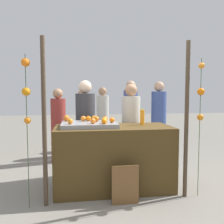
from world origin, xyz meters
The scene contains 27 objects.
ground_plane centered at (0.00, 0.00, 0.00)m, with size 24.00×24.00×0.00m, color gray.
stall_counter centered at (0.00, 0.00, 0.46)m, with size 1.70×0.75×0.93m, color #4C3819.
orange_tray centered at (-0.35, 0.04, 0.96)m, with size 0.80×0.59×0.06m, color gray.
orange_0 centered at (-0.24, 0.12, 1.03)m, with size 0.08×0.08×0.08m, color orange.
orange_1 centered at (-0.11, 0.11, 1.03)m, with size 0.08×0.08×0.08m, color orange.
orange_2 centered at (-0.36, 0.22, 1.03)m, with size 0.08×0.08×0.08m, color orange.
orange_3 centered at (-0.31, -0.10, 1.03)m, with size 0.08×0.08×0.08m, color orange.
orange_4 centered at (-0.16, -0.16, 1.03)m, with size 0.08×0.08×0.08m, color orange.
orange_5 centered at (-0.62, -0.10, 1.03)m, with size 0.08×0.08×0.08m, color orange.
orange_6 centered at (-0.69, 0.26, 1.03)m, with size 0.09×0.09×0.09m, color orange.
orange_7 centered at (-0.14, -0.06, 1.03)m, with size 0.08×0.08×0.08m, color orange.
orange_8 centered at (-0.03, -0.03, 1.03)m, with size 0.08×0.08×0.08m, color orange.
orange_9 centered at (-0.26, 0.28, 1.03)m, with size 0.08×0.08×0.08m, color orange.
orange_10 centered at (-0.43, 0.22, 1.03)m, with size 0.08×0.08×0.08m, color orange.
juice_bottle centered at (0.46, 0.10, 1.05)m, with size 0.07×0.07×0.25m.
chalkboard_sign centered at (0.07, -0.53, 0.25)m, with size 0.35×0.03×0.52m.
vendor_left centered at (-0.38, 0.63, 0.76)m, with size 0.33×0.33×1.63m.
vendor_right centered at (0.40, 0.59, 0.73)m, with size 0.31×0.31×1.57m.
crowd_person_0 centered at (0.76, 2.21, 0.79)m, with size 0.34×0.34×1.70m.
crowd_person_1 centered at (0.13, 2.59, 0.72)m, with size 0.31×0.31×1.55m.
crowd_person_2 centered at (-0.40, 2.02, 0.69)m, with size 0.30×0.30×1.48m.
crowd_person_3 centered at (1.32, 1.81, 0.78)m, with size 0.33×0.33×1.67m.
crowd_person_4 centered at (-0.90, 1.57, 0.70)m, with size 0.30×0.30×1.50m.
canopy_post_left centered at (-0.93, -0.42, 1.05)m, with size 0.06×0.06×2.11m, color #473828.
canopy_post_right centered at (0.93, -0.42, 1.05)m, with size 0.06×0.06×2.11m, color #473828.
garland_strand_left centered at (-1.12, -0.46, 1.49)m, with size 0.10×0.11×1.88m.
garland_strand_right centered at (1.12, -0.42, 1.39)m, with size 0.10×0.10×1.88m.
Camera 1 is at (-0.54, -3.48, 1.43)m, focal length 38.99 mm.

